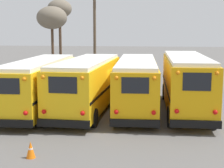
% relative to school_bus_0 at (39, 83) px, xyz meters
% --- Properties ---
extents(ground_plane, '(160.00, 160.00, 0.00)m').
position_rel_school_bus_0_xyz_m(ground_plane, '(4.40, 1.11, -1.68)').
color(ground_plane, '#5B5956').
extents(school_bus_0, '(2.76, 10.18, 3.06)m').
position_rel_school_bus_0_xyz_m(school_bus_0, '(0.00, 0.00, 0.00)').
color(school_bus_0, yellow).
rests_on(school_bus_0, ground).
extents(school_bus_1, '(2.92, 9.79, 3.13)m').
position_rel_school_bus_0_xyz_m(school_bus_1, '(2.93, 0.17, 0.02)').
color(school_bus_1, yellow).
rests_on(school_bus_1, ground).
extents(school_bus_2, '(2.81, 10.19, 3.08)m').
position_rel_school_bus_0_xyz_m(school_bus_2, '(5.87, 0.93, -0.01)').
color(school_bus_2, '#E5A00C').
rests_on(school_bus_2, ground).
extents(school_bus_3, '(2.58, 9.80, 3.36)m').
position_rel_school_bus_0_xyz_m(school_bus_3, '(8.80, 0.77, 0.15)').
color(school_bus_3, '#E5A00C').
rests_on(school_bus_3, ground).
extents(utility_pole, '(1.80, 0.28, 9.21)m').
position_rel_school_bus_0_xyz_m(utility_pole, '(1.05, 13.30, 3.09)').
color(utility_pole, brown).
rests_on(utility_pole, ground).
extents(bare_tree_0, '(2.98, 2.98, 8.51)m').
position_rel_school_bus_0_xyz_m(bare_tree_0, '(-4.76, 21.60, 5.56)').
color(bare_tree_0, '#473323').
rests_on(bare_tree_0, ground).
extents(bare_tree_1, '(3.24, 3.24, 7.35)m').
position_rel_school_bus_0_xyz_m(bare_tree_1, '(-4.13, 16.31, 4.40)').
color(bare_tree_1, '#473323').
rests_on(bare_tree_1, ground).
extents(fence_line, '(16.86, 0.06, 1.42)m').
position_rel_school_bus_0_xyz_m(fence_line, '(4.40, 7.78, -0.70)').
color(fence_line, '#939399').
rests_on(fence_line, ground).
extents(traffic_cone, '(0.36, 0.36, 0.66)m').
position_rel_school_bus_0_xyz_m(traffic_cone, '(2.31, -7.74, -1.35)').
color(traffic_cone, orange).
rests_on(traffic_cone, ground).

